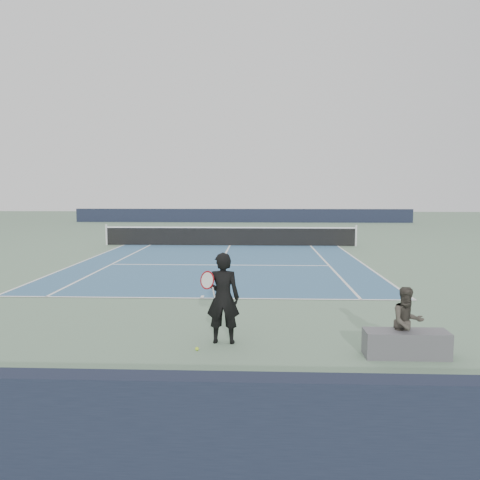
{
  "coord_description": "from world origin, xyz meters",
  "views": [
    {
      "loc": [
        1.49,
        -23.75,
        2.79
      ],
      "look_at": [
        0.83,
        -7.69,
        1.1
      ],
      "focal_mm": 35.0,
      "sensor_mm": 36.0,
      "label": 1
    }
  ],
  "objects_px": {
    "tennis_player": "(223,298)",
    "spectator_bench": "(407,332)",
    "tennis_ball": "(197,349)",
    "tennis_net": "(230,236)"
  },
  "relations": [
    {
      "from": "tennis_player",
      "to": "spectator_bench",
      "type": "distance_m",
      "value": 3.23
    },
    {
      "from": "tennis_player",
      "to": "tennis_ball",
      "type": "height_order",
      "value": "tennis_player"
    },
    {
      "from": "tennis_ball",
      "to": "spectator_bench",
      "type": "bearing_deg",
      "value": -2.6
    },
    {
      "from": "tennis_ball",
      "to": "tennis_net",
      "type": "bearing_deg",
      "value": 91.47
    },
    {
      "from": "tennis_net",
      "to": "spectator_bench",
      "type": "bearing_deg",
      "value": -76.04
    },
    {
      "from": "tennis_net",
      "to": "spectator_bench",
      "type": "relative_size",
      "value": 8.89
    },
    {
      "from": "tennis_player",
      "to": "tennis_ball",
      "type": "xyz_separation_m",
      "value": [
        -0.42,
        -0.45,
        -0.81
      ]
    },
    {
      "from": "tennis_net",
      "to": "tennis_ball",
      "type": "height_order",
      "value": "tennis_net"
    },
    {
      "from": "tennis_net",
      "to": "spectator_bench",
      "type": "xyz_separation_m",
      "value": [
        3.98,
        -16.0,
        -0.08
      ]
    },
    {
      "from": "tennis_ball",
      "to": "spectator_bench",
      "type": "xyz_separation_m",
      "value": [
        3.57,
        -0.16,
        0.39
      ]
    }
  ]
}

